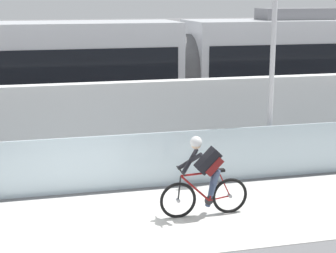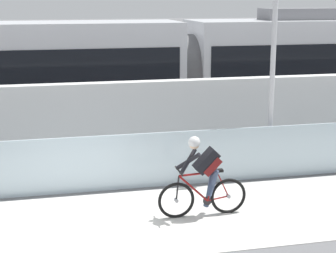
% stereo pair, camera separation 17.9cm
% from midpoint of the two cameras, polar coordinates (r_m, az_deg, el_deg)
% --- Properties ---
extents(ground_plane, '(200.00, 200.00, 0.00)m').
position_cam_midpoint_polar(ground_plane, '(10.35, -7.51, -10.31)').
color(ground_plane, slate).
extents(bike_path_deck, '(32.00, 3.20, 0.01)m').
position_cam_midpoint_polar(bike_path_deck, '(10.35, -7.51, -10.28)').
color(bike_path_deck, silver).
rests_on(bike_path_deck, ground).
extents(glass_parapet, '(32.00, 0.05, 1.25)m').
position_cam_midpoint_polar(glass_parapet, '(11.86, -8.47, -4.00)').
color(glass_parapet, silver).
rests_on(glass_parapet, ground).
extents(concrete_barrier_wall, '(32.00, 0.36, 2.12)m').
position_cam_midpoint_polar(concrete_barrier_wall, '(13.48, -9.15, 0.03)').
color(concrete_barrier_wall, white).
rests_on(concrete_barrier_wall, ground).
extents(tram_rail_near, '(32.00, 0.08, 0.01)m').
position_cam_midpoint_polar(tram_rail_near, '(16.14, -9.61, -1.62)').
color(tram_rail_near, '#595654').
rests_on(tram_rail_near, ground).
extents(tram_rail_far, '(32.00, 0.08, 0.01)m').
position_cam_midpoint_polar(tram_rail_far, '(17.53, -9.90, -0.43)').
color(tram_rail_far, '#595654').
rests_on(tram_rail_far, ground).
extents(tram, '(22.56, 2.54, 3.81)m').
position_cam_midpoint_polar(tram, '(17.01, 2.00, 5.83)').
color(tram, silver).
rests_on(tram, ground).
extents(cyclist_on_bike, '(1.77, 0.58, 1.61)m').
position_cam_midpoint_polar(cyclist_on_bike, '(10.45, 4.23, -5.38)').
color(cyclist_on_bike, black).
rests_on(cyclist_on_bike, ground).
extents(lamp_post_antenna, '(0.28, 0.28, 5.20)m').
position_cam_midpoint_polar(lamp_post_antenna, '(12.75, 11.52, 9.33)').
color(lamp_post_antenna, gray).
rests_on(lamp_post_antenna, ground).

